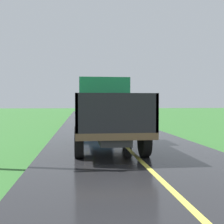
# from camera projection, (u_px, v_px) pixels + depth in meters

# --- Properties ---
(banana_truck_near) EXTENTS (2.38, 5.82, 2.80)m
(banana_truck_near) POSITION_uv_depth(u_px,v_px,m) (105.00, 111.00, 11.41)
(banana_truck_near) COLOR #2D2D30
(banana_truck_near) RESTS_ON road_surface
(banana_truck_far) EXTENTS (2.38, 5.81, 2.80)m
(banana_truck_far) POSITION_uv_depth(u_px,v_px,m) (95.00, 107.00, 24.54)
(banana_truck_far) COLOR #2D2D30
(banana_truck_far) RESTS_ON road_surface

